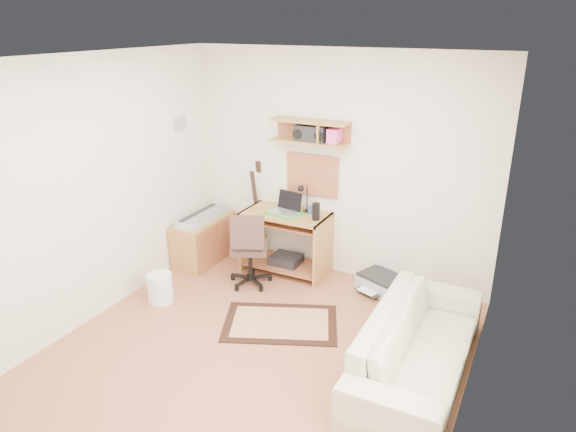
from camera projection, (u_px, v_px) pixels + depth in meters
The scene contains 22 objects.
floor at pixel (251, 359), 4.76m from camera, with size 3.60×4.00×0.01m, color #A86846.
ceiling at pixel (242, 59), 3.83m from camera, with size 3.60×4.00×0.01m, color white.
back_wall at pixel (338, 167), 5.97m from camera, with size 3.60×0.01×2.60m, color silver.
left_wall at pixel (85, 194), 5.05m from camera, with size 0.01×4.00×2.60m, color silver.
right_wall at pixel (478, 270), 3.54m from camera, with size 0.01×4.00×2.60m, color silver.
wall_shelf at pixel (309, 132), 5.85m from camera, with size 0.90×0.25×0.26m, color #AE7C3D.
cork_board at pixel (312, 175), 6.12m from camera, with size 0.64×0.03×0.49m, color tan.
wall_photo at pixel (180, 124), 6.15m from camera, with size 0.02×0.20×0.15m, color #4C8CBF.
desk at pixel (286, 242), 6.28m from camera, with size 1.00×0.55×0.75m, color #AE7C3D, non-canonical shape.
laptop at pixel (284, 203), 6.09m from camera, with size 0.32×0.32×0.24m, color silver, non-canonical shape.
speaker at pixel (316, 212), 5.90m from camera, with size 0.09×0.09×0.20m, color black.
desk_lamp at pixel (307, 199), 6.12m from camera, with size 0.11×0.11×0.33m, color black, non-canonical shape.
pencil_cup at pixel (311, 210), 6.10m from camera, with size 0.07×0.07×0.10m, color #2D5188.
boombox at pixel (311, 134), 5.84m from camera, with size 0.35×0.16×0.18m, color black.
rug at pixel (280, 323), 5.30m from camera, with size 1.13×0.75×0.02m, color beige.
task_chair at pixel (250, 247), 5.95m from camera, with size 0.47×0.47×0.91m, color #3A2922, non-canonical shape.
cabinet at pixel (204, 239), 6.62m from camera, with size 0.40×0.90×0.55m, color #AE7C3D.
music_keyboard at pixel (203, 216), 6.51m from camera, with size 0.25×0.81×0.07m, color #B2B5BA.
guitar at pixel (254, 212), 6.52m from camera, with size 0.34×0.21×1.26m, color #A07231, non-canonical shape.
waste_basket at pixel (160, 288), 5.66m from camera, with size 0.27×0.27×0.32m, color white.
printer at pixel (381, 283), 5.93m from camera, with size 0.47×0.37×0.18m, color #A5A8AA.
sofa at pixel (419, 334), 4.43m from camera, with size 1.99×0.58×0.78m, color beige.
Camera 1 is at (2.10, -3.41, 2.89)m, focal length 32.87 mm.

